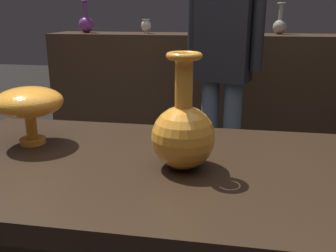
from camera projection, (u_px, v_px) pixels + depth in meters
back_display_shelf at (210, 96)px, 3.11m from camera, size 2.60×0.40×0.99m
vase_centerpiece at (183, 132)px, 0.89m from camera, size 0.15×0.15×0.28m
vase_tall_behind at (29, 104)px, 1.05m from camera, size 0.19×0.19×0.16m
shelf_vase_far_left at (86, 23)px, 3.13m from camera, size 0.13×0.13×0.26m
shelf_vase_left at (146, 26)px, 3.00m from camera, size 0.08×0.08×0.11m
shelf_vase_center at (212, 22)px, 2.97m from camera, size 0.10×0.10×0.16m
shelf_vase_right at (280, 25)px, 2.93m from camera, size 0.11×0.11×0.24m
visitor_center_back at (223, 58)px, 2.27m from camera, size 0.45×0.27×1.53m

